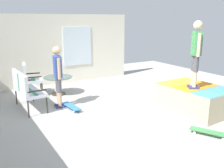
% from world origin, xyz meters
% --- Properties ---
extents(ground_plane, '(12.00, 12.00, 0.10)m').
position_xyz_m(ground_plane, '(0.00, 0.00, -0.05)').
color(ground_plane, '#A8A8A3').
extents(house_facade, '(0.23, 6.00, 2.50)m').
position_xyz_m(house_facade, '(3.80, 0.49, 1.25)').
color(house_facade, silver).
rests_on(house_facade, ground_plane).
extents(skate_ramp, '(1.82, 2.20, 0.66)m').
position_xyz_m(skate_ramp, '(-0.78, -1.81, 0.33)').
color(skate_ramp, tan).
rests_on(skate_ramp, ground_plane).
extents(patio_bench, '(1.28, 0.62, 1.02)m').
position_xyz_m(patio_bench, '(1.53, 2.00, 0.62)').
color(patio_bench, '#2D2823').
rests_on(patio_bench, ground_plane).
extents(patio_chair_near_house, '(0.71, 0.65, 1.02)m').
position_xyz_m(patio_chair_near_house, '(2.78, 1.62, 0.61)').
color(patio_chair_near_house, '#2D2823').
rests_on(patio_chair_near_house, ground_plane).
extents(patio_table, '(0.90, 0.90, 0.57)m').
position_xyz_m(patio_table, '(2.44, 0.82, 0.40)').
color(patio_table, '#2D2823').
rests_on(patio_table, ground_plane).
extents(person_watching, '(0.48, 0.28, 1.65)m').
position_xyz_m(person_watching, '(1.29, 1.19, 0.96)').
color(person_watching, navy).
rests_on(person_watching, ground_plane).
extents(person_skater, '(0.42, 0.35, 1.65)m').
position_xyz_m(person_skater, '(-0.85, -1.58, 1.61)').
color(person_skater, navy).
rests_on(person_skater, skate_ramp).
extents(skateboard_by_bench, '(0.82, 0.28, 0.10)m').
position_xyz_m(skateboard_by_bench, '(0.94, 0.99, 0.08)').
color(skateboard_by_bench, '#3372B2').
rests_on(skateboard_by_bench, ground_plane).
extents(skateboard_spare, '(0.80, 0.55, 0.10)m').
position_xyz_m(skateboard_spare, '(-1.99, -0.87, 0.08)').
color(skateboard_spare, '#3F8C4C').
rests_on(skateboard_spare, ground_plane).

